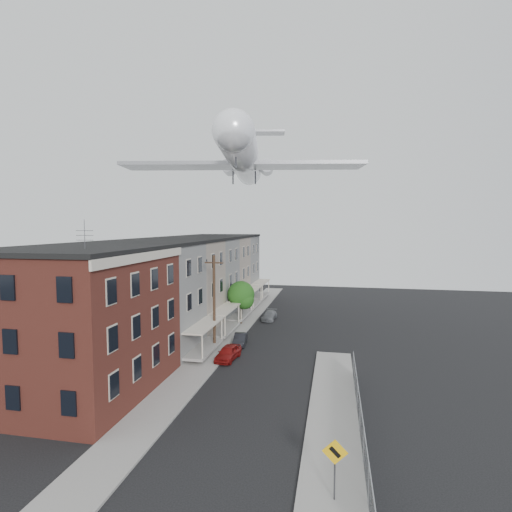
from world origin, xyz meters
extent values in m
plane|color=black|center=(0.00, 0.00, 0.00)|extent=(120.00, 120.00, 0.00)
cube|color=gray|center=(-5.50, 24.00, 0.06)|extent=(3.00, 62.00, 0.12)
cube|color=gray|center=(5.50, 6.00, 0.06)|extent=(3.00, 26.00, 0.12)
cube|color=gray|center=(-4.05, 24.00, 0.07)|extent=(0.15, 62.00, 0.14)
cube|color=gray|center=(4.05, 6.00, 0.07)|extent=(0.15, 26.00, 0.14)
cube|color=#341510|center=(-12.00, 7.00, 5.00)|extent=(10.00, 12.00, 10.00)
cube|color=black|center=(-12.00, 7.00, 10.15)|extent=(10.30, 12.30, 0.30)
cube|color=beige|center=(-6.92, 7.00, 9.70)|extent=(0.16, 12.20, 0.60)
cylinder|color=#515156|center=(-10.00, 5.00, 11.15)|extent=(0.04, 0.04, 2.00)
cube|color=slate|center=(-12.00, 16.50, 5.00)|extent=(10.00, 7.00, 10.00)
cube|color=black|center=(-12.00, 16.50, 10.15)|extent=(10.25, 7.00, 0.30)
cube|color=gray|center=(-6.10, 16.50, 0.55)|extent=(1.80, 6.40, 0.25)
cube|color=beige|center=(-6.10, 16.50, 2.75)|extent=(1.90, 6.50, 0.15)
cube|color=#75685C|center=(-12.00, 23.50, 5.00)|extent=(10.00, 7.00, 10.00)
cube|color=black|center=(-12.00, 23.50, 10.15)|extent=(10.25, 7.00, 0.30)
cube|color=gray|center=(-6.10, 23.50, 0.55)|extent=(1.80, 6.40, 0.25)
cube|color=beige|center=(-6.10, 23.50, 2.75)|extent=(1.90, 6.50, 0.15)
cube|color=slate|center=(-12.00, 30.50, 5.00)|extent=(10.00, 7.00, 10.00)
cube|color=black|center=(-12.00, 30.50, 10.15)|extent=(10.25, 7.00, 0.30)
cube|color=gray|center=(-6.10, 30.50, 0.55)|extent=(1.80, 6.40, 0.25)
cube|color=beige|center=(-6.10, 30.50, 2.75)|extent=(1.90, 6.50, 0.15)
cube|color=#75685C|center=(-12.00, 37.50, 5.00)|extent=(10.00, 7.00, 10.00)
cube|color=black|center=(-12.00, 37.50, 10.15)|extent=(10.25, 7.00, 0.30)
cube|color=gray|center=(-6.10, 37.50, 0.55)|extent=(1.80, 6.40, 0.25)
cube|color=beige|center=(-6.10, 37.50, 2.75)|extent=(1.90, 6.50, 0.15)
cube|color=slate|center=(-12.00, 44.50, 5.00)|extent=(10.00, 7.00, 10.00)
cube|color=black|center=(-12.00, 44.50, 10.15)|extent=(10.25, 7.00, 0.30)
cube|color=gray|center=(-6.10, 44.50, 0.55)|extent=(1.80, 6.40, 0.25)
cube|color=beige|center=(-6.10, 44.50, 2.75)|extent=(1.90, 6.50, 0.15)
cylinder|color=gray|center=(7.00, -1.00, 0.95)|extent=(0.06, 0.06, 1.90)
cylinder|color=gray|center=(7.00, 2.00, 0.95)|extent=(0.06, 0.06, 1.90)
cylinder|color=gray|center=(7.00, 5.00, 0.95)|extent=(0.06, 0.06, 1.90)
cylinder|color=gray|center=(7.00, 8.00, 0.95)|extent=(0.06, 0.06, 1.90)
cylinder|color=gray|center=(7.00, 11.00, 0.95)|extent=(0.06, 0.06, 1.90)
cylinder|color=gray|center=(7.00, 14.00, 0.95)|extent=(0.06, 0.06, 1.90)
cube|color=gray|center=(7.00, 5.00, 1.85)|extent=(0.04, 18.00, 0.04)
cube|color=gray|center=(7.00, 5.00, 0.95)|extent=(0.02, 18.00, 1.80)
cylinder|color=#515156|center=(5.60, -1.00, 1.30)|extent=(0.07, 0.07, 2.60)
cube|color=#F7B40D|center=(5.60, -1.04, 2.25)|extent=(1.10, 0.03, 1.10)
cube|color=black|center=(5.60, -1.06, 2.25)|extent=(0.52, 0.02, 0.52)
cylinder|color=black|center=(-5.60, 18.00, 4.50)|extent=(0.26, 0.26, 9.00)
cube|color=black|center=(-5.60, 18.00, 8.30)|extent=(1.80, 0.12, 0.12)
cylinder|color=black|center=(-6.30, 18.00, 8.50)|extent=(0.08, 0.08, 0.25)
cylinder|color=black|center=(-4.90, 18.00, 8.50)|extent=(0.08, 0.08, 0.25)
cylinder|color=black|center=(-5.40, 28.00, 1.20)|extent=(0.24, 0.24, 2.40)
sphere|color=#174913|center=(-5.40, 28.00, 3.60)|extent=(3.20, 3.20, 3.20)
sphere|color=#174913|center=(-4.90, 27.70, 3.04)|extent=(2.24, 2.24, 2.24)
imported|color=maroon|center=(-3.60, 15.56, 0.63)|extent=(1.88, 3.85, 1.27)
imported|color=black|center=(-3.60, 20.06, 0.55)|extent=(1.52, 3.44, 1.10)
imported|color=slate|center=(-2.46, 30.96, 0.54)|extent=(1.64, 3.78, 1.08)
cylinder|color=white|center=(-5.26, 28.90, 19.68)|extent=(8.03, 27.33, 3.61)
sphere|color=white|center=(-3.03, 15.53, 19.68)|extent=(3.61, 3.61, 3.61)
cone|color=white|center=(-7.50, 42.27, 19.68)|extent=(4.12, 3.94, 3.61)
cube|color=#939399|center=(-4.98, 27.23, 18.55)|extent=(27.52, 9.15, 0.40)
cylinder|color=#939399|center=(-9.52, 37.92, 19.91)|extent=(2.53, 4.75, 1.81)
cylinder|color=#939399|center=(-4.17, 38.82, 19.91)|extent=(2.53, 4.75, 1.81)
cube|color=white|center=(-7.40, 41.71, 22.85)|extent=(0.99, 4.28, 6.32)
cube|color=#939399|center=(-7.59, 42.83, 25.78)|extent=(11.07, 4.67, 0.28)
cylinder|color=#515156|center=(-3.40, 17.76, 17.65)|extent=(0.18, 0.18, 1.36)
camera|label=1|loc=(5.48, -17.50, 11.79)|focal=28.00mm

